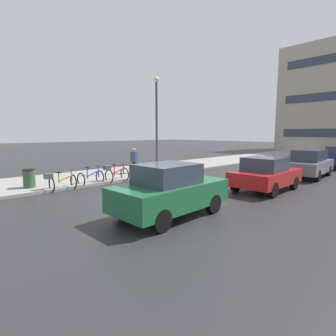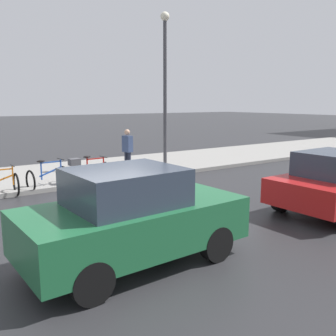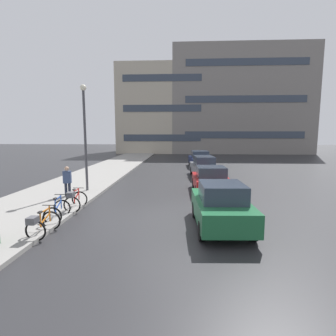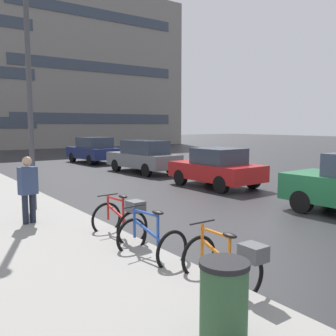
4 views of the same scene
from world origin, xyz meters
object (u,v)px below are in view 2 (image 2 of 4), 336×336
(bicycle_third, at_px, (88,171))
(car_green, at_px, (132,217))
(pedestrian, at_px, (128,148))
(bicycle_second, at_px, (48,178))
(streetlamp, at_px, (165,77))

(bicycle_third, xyz_separation_m, car_green, (6.21, -1.80, 0.32))
(pedestrian, bearing_deg, car_green, -27.96)
(bicycle_second, distance_m, pedestrian, 3.73)
(streetlamp, bearing_deg, car_green, -37.80)
(car_green, bearing_deg, bicycle_second, 175.76)
(car_green, distance_m, streetlamp, 9.29)
(bicycle_second, xyz_separation_m, streetlamp, (-0.61, 4.94, 3.33))
(car_green, distance_m, pedestrian, 8.49)
(bicycle_third, height_order, car_green, car_green)
(pedestrian, relative_size, streetlamp, 0.28)
(bicycle_third, xyz_separation_m, streetlamp, (-0.76, 3.62, 3.22))
(bicycle_second, height_order, pedestrian, pedestrian)
(pedestrian, distance_m, streetlamp, 3.15)
(bicycle_third, height_order, streetlamp, streetlamp)
(pedestrian, height_order, streetlamp, streetlamp)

